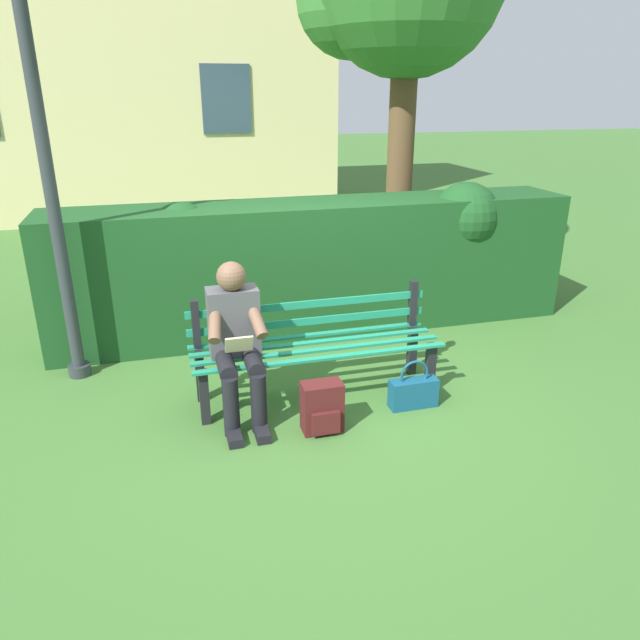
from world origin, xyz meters
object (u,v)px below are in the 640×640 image
person_seated (236,338)px  backpack (322,408)px  handbag (413,392)px  park_bench (314,345)px  lamp_post (39,118)px

person_seated → backpack: bearing=142.8°
person_seated → handbag: (-1.33, 0.27, -0.50)m
park_bench → person_seated: bearing=14.6°
person_seated → lamp_post: (1.26, -1.03, 1.51)m
park_bench → lamp_post: lamp_post is taller
park_bench → handbag: bearing=147.7°
person_seated → lamp_post: lamp_post is taller
park_bench → lamp_post: (1.91, -0.86, 1.71)m
park_bench → lamp_post: bearing=-24.2°
backpack → lamp_post: 3.03m
person_seated → backpack: person_seated is taller
handbag → backpack: bearing=10.5°
park_bench → handbag: (-0.69, 0.43, -0.30)m
handbag → lamp_post: bearing=-26.5°
person_seated → backpack: 0.81m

